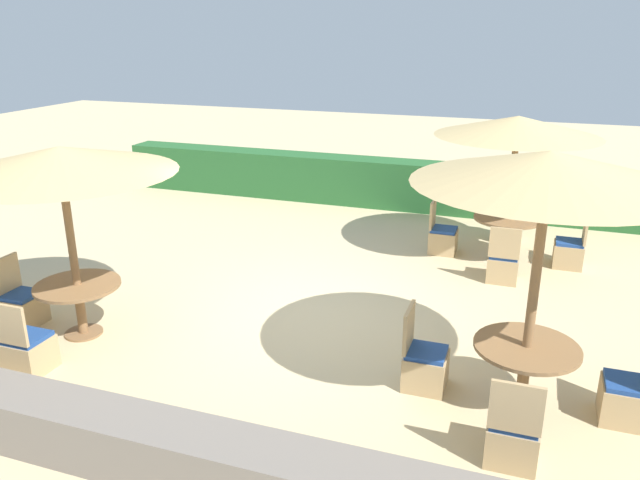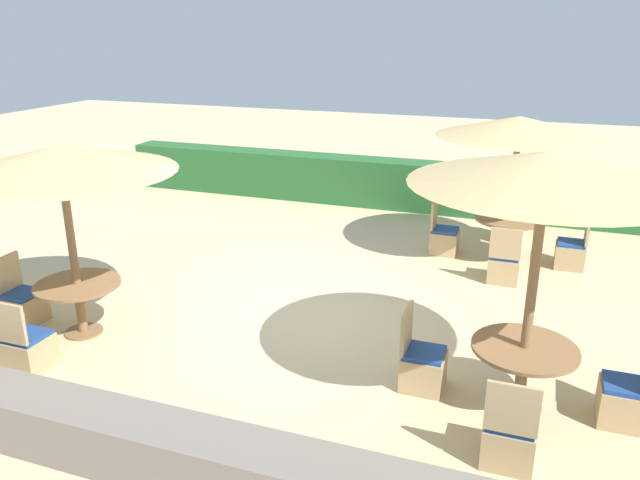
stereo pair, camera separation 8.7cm
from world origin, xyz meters
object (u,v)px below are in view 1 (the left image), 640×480
at_px(patio_chair_back_right_north, 508,226).
at_px(parasol_front_left, 60,161).
at_px(patio_chair_back_right_south, 503,265).
at_px(parasol_front_right, 549,169).
at_px(patio_chair_front_right_west, 424,365).
at_px(patio_chair_back_right_west, 442,238).
at_px(patio_chair_back_right_east, 569,252).
at_px(patio_chair_front_left_south, 28,351).
at_px(patio_chair_front_right_east, 627,398).
at_px(parasol_back_right, 518,127).
at_px(round_table_back_right, 507,226).
at_px(round_table_front_right, 526,358).
at_px(patio_chair_front_right_south, 512,437).
at_px(round_table_front_left, 79,295).
at_px(patio_chair_front_left_west, 22,306).

xyz_separation_m(patio_chair_back_right_north, parasol_front_left, (-4.97, -5.69, 2.03)).
relative_size(patio_chair_back_right_south, parasol_front_right, 0.34).
bearing_deg(patio_chair_front_right_west, patio_chair_back_right_west, -173.82).
xyz_separation_m(patio_chair_back_right_east, patio_chair_front_left_south, (-5.99, -5.59, 0.00)).
xyz_separation_m(patio_chair_back_right_south, patio_chair_front_right_east, (1.43, -3.36, 0.00)).
bearing_deg(parasol_back_right, patio_chair_back_right_west, 179.93).
xyz_separation_m(parasol_back_right, patio_chair_back_right_south, (0.02, -0.98, -2.01)).
height_order(parasol_front_left, patio_chair_front_left_south, parasol_front_left).
bearing_deg(patio_chair_back_right_west, patio_chair_back_right_east, 90.38).
bearing_deg(parasol_front_right, round_table_back_right, 95.80).
height_order(round_table_front_right, patio_chair_front_right_west, patio_chair_front_right_west).
relative_size(parasol_back_right, patio_chair_front_left_south, 2.83).
relative_size(parasol_front_left, patio_chair_front_right_south, 2.96).
height_order(parasol_front_right, round_table_front_right, parasol_front_right).
xyz_separation_m(parasol_front_right, patio_chair_front_right_south, (-0.05, -0.97, -2.29)).
bearing_deg(patio_chair_front_right_west, parasol_back_right, 172.26).
bearing_deg(round_table_front_left, patio_chair_back_right_west, 49.60).
distance_m(patio_chair_back_right_south, patio_chair_back_right_north, 2.06).
relative_size(patio_chair_front_left_south, parasol_front_right, 0.34).
height_order(patio_chair_front_left_west, patio_chair_front_right_west, same).
bearing_deg(patio_chair_back_right_west, round_table_front_left, -40.40).
xyz_separation_m(patio_chair_back_right_east, patio_chair_front_right_east, (0.43, -4.35, 0.00)).
bearing_deg(parasol_front_left, round_table_front_left, 0.00).
bearing_deg(patio_chair_back_right_west, patio_chair_front_right_south, 15.25).
distance_m(parasol_back_right, patio_chair_back_right_east, 2.25).
relative_size(round_table_front_left, patio_chair_front_left_south, 1.15).
height_order(parasol_back_right, round_table_front_left, parasol_back_right).
bearing_deg(patio_chair_back_right_south, patio_chair_front_left_south, -137.38).
bearing_deg(patio_chair_front_right_east, parasol_front_left, 92.45).
relative_size(patio_chair_back_right_east, patio_chair_front_right_east, 1.00).
bearing_deg(round_table_back_right, patio_chair_front_right_east, -71.50).
bearing_deg(round_table_front_right, patio_chair_front_right_south, -93.04).
relative_size(patio_chair_back_right_west, patio_chair_front_right_west, 1.00).
relative_size(patio_chair_back_right_west, patio_chair_front_right_east, 1.00).
height_order(round_table_front_left, round_table_front_right, round_table_front_left).
bearing_deg(patio_chair_front_right_south, patio_chair_front_right_west, 135.02).
distance_m(patio_chair_front_left_west, parasol_front_right, 6.79).
distance_m(patio_chair_front_left_south, patio_chair_front_right_west, 4.53).
bearing_deg(parasol_back_right, patio_chair_front_right_south, -85.80).
xyz_separation_m(patio_chair_back_right_east, patio_chair_front_left_west, (-6.97, -4.65, 0.00)).
distance_m(round_table_back_right, parasol_front_left, 7.01).
distance_m(round_table_back_right, patio_chair_front_right_south, 5.39).
bearing_deg(parasol_front_left, round_table_back_right, 42.72).
distance_m(round_table_front_left, patio_chair_front_right_west, 4.42).
height_order(parasol_front_left, round_table_front_left, parasol_front_left).
bearing_deg(patio_chair_back_right_east, patio_chair_front_left_south, 133.03).
distance_m(round_table_front_left, patio_chair_front_left_west, 0.99).
distance_m(parasol_back_right, parasol_front_left, 6.80).
bearing_deg(patio_chair_back_right_east, patio_chair_front_right_east, -174.35).
relative_size(round_table_back_right, round_table_front_right, 1.05).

